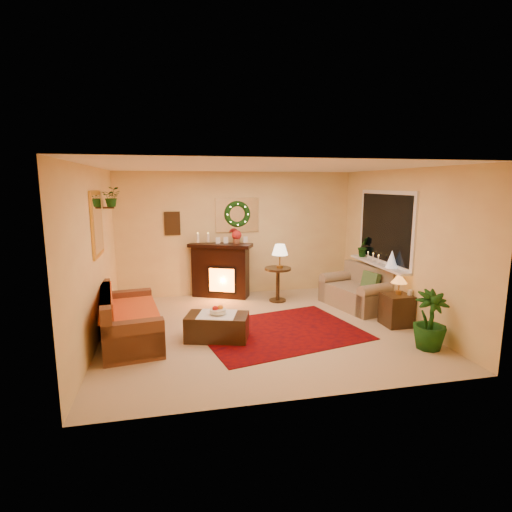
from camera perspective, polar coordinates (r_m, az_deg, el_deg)
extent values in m
plane|color=beige|center=(6.69, 0.65, -10.27)|extent=(5.00, 5.00, 0.00)
plane|color=white|center=(6.27, 0.69, 12.59)|extent=(5.00, 5.00, 0.00)
plane|color=#EFD88C|center=(8.53, -2.71, 3.20)|extent=(5.00, 5.00, 0.00)
plane|color=#EFD88C|center=(4.23, 7.50, -4.11)|extent=(5.00, 5.00, 0.00)
plane|color=#EFD88C|center=(6.29, -22.13, -0.06)|extent=(4.50, 4.50, 0.00)
plane|color=#EFD88C|center=(7.32, 20.13, 1.42)|extent=(4.50, 4.50, 0.00)
cube|color=#450B0E|center=(6.55, 3.49, -10.69)|extent=(2.81, 2.34, 0.01)
cube|color=#51321F|center=(6.38, -17.58, -7.71)|extent=(1.05, 1.91, 0.78)
cube|color=red|center=(6.55, -17.86, -7.01)|extent=(0.85, 1.38, 0.02)
cube|color=black|center=(8.40, -5.08, -2.13)|extent=(1.20, 0.81, 1.06)
sphere|color=red|center=(8.30, -2.78, 3.00)|extent=(0.20, 0.20, 0.20)
cylinder|color=white|center=(8.22, -8.31, 2.56)|extent=(0.06, 0.06, 0.19)
cylinder|color=white|center=(8.23, -6.86, 2.60)|extent=(0.06, 0.06, 0.17)
cube|color=white|center=(8.47, -2.71, 5.87)|extent=(0.92, 0.02, 0.72)
torus|color=#194719|center=(8.43, -2.66, 5.99)|extent=(0.55, 0.11, 0.55)
cube|color=#381E11|center=(8.37, -11.88, 4.58)|extent=(0.32, 0.03, 0.48)
cube|color=gold|center=(6.52, -21.78, 4.30)|extent=(0.03, 0.84, 1.00)
imported|color=#194719|center=(7.23, -19.84, 6.68)|extent=(0.33, 0.28, 0.36)
cube|color=#7F6351|center=(7.91, 14.15, -4.14)|extent=(1.10, 1.52, 0.79)
cube|color=white|center=(7.74, 17.99, 3.86)|extent=(0.03, 1.86, 1.36)
cube|color=black|center=(7.74, 17.89, 3.86)|extent=(0.02, 1.70, 1.22)
cube|color=white|center=(7.79, 17.05, -1.11)|extent=(0.22, 1.86, 0.04)
cone|color=silver|center=(7.39, 18.83, -0.46)|extent=(0.21, 0.21, 0.32)
imported|color=#124A15|center=(8.35, 15.11, 1.22)|extent=(0.30, 0.24, 0.54)
cylinder|color=#3D2916|center=(8.09, 3.13, -4.23)|extent=(0.59, 0.59, 0.69)
cone|color=beige|center=(7.96, 3.42, -0.37)|extent=(0.32, 0.32, 0.49)
cube|color=black|center=(7.14, 19.43, -7.25)|extent=(0.44, 0.44, 0.53)
cone|color=gold|center=(7.06, 19.76, -3.46)|extent=(0.26, 0.26, 0.38)
cube|color=black|center=(6.20, -5.56, -9.93)|extent=(1.04, 0.76, 0.39)
cylinder|color=white|center=(6.12, -5.47, -7.83)|extent=(0.25, 0.25, 0.06)
imported|color=#144517|center=(6.28, 23.62, -8.19)|extent=(1.54, 1.54, 2.55)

